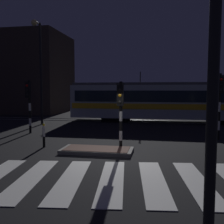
{
  "coord_description": "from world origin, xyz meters",
  "views": [
    {
      "loc": [
        1.98,
        -10.01,
        2.69
      ],
      "look_at": [
        -0.71,
        4.66,
        1.4
      ],
      "focal_mm": 42.01,
      "sensor_mm": 36.0,
      "label": 1
    }
  ],
  "objects_px": {
    "traffic_light_corner_far_left": "(29,99)",
    "traffic_light_corner_far_right": "(220,96)",
    "street_lamp_trackside_left": "(39,61)",
    "bollard_island_edge": "(44,135)",
    "tram": "(170,101)",
    "traffic_light_median_centre": "(121,105)"
  },
  "relations": [
    {
      "from": "traffic_light_corner_far_right",
      "to": "tram",
      "type": "bearing_deg",
      "value": 107.38
    },
    {
      "from": "traffic_light_corner_far_right",
      "to": "traffic_light_median_centre",
      "type": "bearing_deg",
      "value": -144.79
    },
    {
      "from": "street_lamp_trackside_left",
      "to": "tram",
      "type": "relative_size",
      "value": 0.47
    },
    {
      "from": "traffic_light_corner_far_left",
      "to": "tram",
      "type": "relative_size",
      "value": 0.2
    },
    {
      "from": "traffic_light_median_centre",
      "to": "tram",
      "type": "xyz_separation_m",
      "value": [
        2.49,
        10.77,
        -0.25
      ]
    },
    {
      "from": "traffic_light_median_centre",
      "to": "street_lamp_trackside_left",
      "type": "xyz_separation_m",
      "value": [
        -7.28,
        7.35,
        2.83
      ]
    },
    {
      "from": "traffic_light_corner_far_left",
      "to": "bollard_island_edge",
      "type": "distance_m",
      "value": 4.57
    },
    {
      "from": "traffic_light_corner_far_right",
      "to": "street_lamp_trackside_left",
      "type": "xyz_separation_m",
      "value": [
        -12.08,
        3.96,
        2.5
      ]
    },
    {
      "from": "traffic_light_median_centre",
      "to": "tram",
      "type": "relative_size",
      "value": 0.18
    },
    {
      "from": "tram",
      "to": "traffic_light_corner_far_right",
      "type": "bearing_deg",
      "value": -72.62
    },
    {
      "from": "traffic_light_corner_far_left",
      "to": "traffic_light_corner_far_right",
      "type": "bearing_deg",
      "value": -0.55
    },
    {
      "from": "traffic_light_corner_far_left",
      "to": "traffic_light_corner_far_right",
      "type": "xyz_separation_m",
      "value": [
        10.96,
        -0.11,
        0.19
      ]
    },
    {
      "from": "traffic_light_corner_far_left",
      "to": "tram",
      "type": "xyz_separation_m",
      "value": [
        8.65,
        7.27,
        -0.39
      ]
    },
    {
      "from": "traffic_light_corner_far_left",
      "to": "tram",
      "type": "distance_m",
      "value": 11.31
    },
    {
      "from": "traffic_light_median_centre",
      "to": "bollard_island_edge",
      "type": "xyz_separation_m",
      "value": [
        -3.62,
        0.04,
        -1.44
      ]
    },
    {
      "from": "traffic_light_corner_far_right",
      "to": "street_lamp_trackside_left",
      "type": "bearing_deg",
      "value": 161.85
    },
    {
      "from": "traffic_light_corner_far_left",
      "to": "traffic_light_corner_far_right",
      "type": "height_order",
      "value": "traffic_light_corner_far_right"
    },
    {
      "from": "traffic_light_corner_far_left",
      "to": "traffic_light_median_centre",
      "type": "xyz_separation_m",
      "value": [
        6.16,
        -3.5,
        -0.14
      ]
    },
    {
      "from": "traffic_light_corner_far_left",
      "to": "traffic_light_median_centre",
      "type": "height_order",
      "value": "traffic_light_corner_far_left"
    },
    {
      "from": "traffic_light_median_centre",
      "to": "tram",
      "type": "height_order",
      "value": "tram"
    },
    {
      "from": "traffic_light_corner_far_left",
      "to": "tram",
      "type": "bearing_deg",
      "value": 40.05
    },
    {
      "from": "street_lamp_trackside_left",
      "to": "bollard_island_edge",
      "type": "relative_size",
      "value": 6.93
    }
  ]
}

